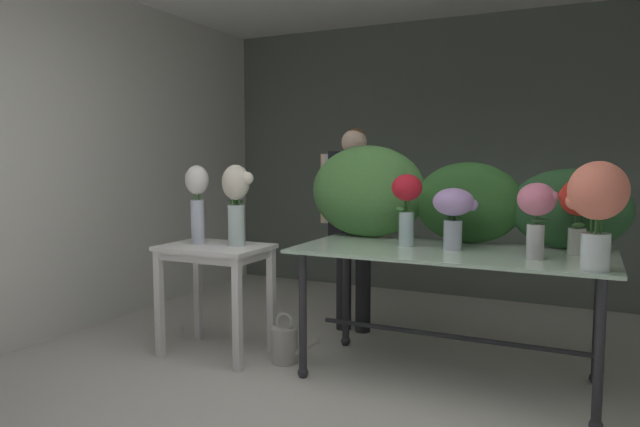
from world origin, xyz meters
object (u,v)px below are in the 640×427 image
at_px(vase_crimson_roses, 407,201).
at_px(vase_white_roses_tall, 197,198).
at_px(vase_scarlet_hydrangea, 578,206).
at_px(florist, 353,207).
at_px(side_table_white, 215,262).
at_px(vase_coral_stock, 597,202).
at_px(vase_cream_lisianthus_tall, 236,198).
at_px(vase_rosy_carnations, 536,210).
at_px(vase_lilac_freesia, 454,210).
at_px(display_table_glass, 449,270).
at_px(watering_can, 285,344).

distance_m(vase_crimson_roses, vase_white_roses_tall, 1.46).
bearing_deg(vase_scarlet_hydrangea, florist, 160.70).
xyz_separation_m(side_table_white, vase_coral_stock, (2.37, -0.13, 0.50)).
bearing_deg(vase_scarlet_hydrangea, vase_cream_lisianthus_tall, -171.90).
xyz_separation_m(florist, vase_coral_stock, (1.71, -1.05, 0.17)).
relative_size(vase_scarlet_hydrangea, vase_cream_lisianthus_tall, 0.78).
bearing_deg(vase_rosy_carnations, vase_lilac_freesia, 165.15).
bearing_deg(vase_cream_lisianthus_tall, vase_lilac_freesia, 7.33).
distance_m(display_table_glass, vase_rosy_carnations, 0.64).
xyz_separation_m(display_table_glass, vase_white_roses_tall, (-1.72, -0.22, 0.40)).
height_order(vase_crimson_roses, vase_lilac_freesia, vase_crimson_roses).
relative_size(display_table_glass, vase_scarlet_hydrangea, 4.26).
bearing_deg(vase_scarlet_hydrangea, display_table_glass, -168.88).
bearing_deg(display_table_glass, watering_can, -171.14).
height_order(vase_cream_lisianthus_tall, watering_can, vase_cream_lisianthus_tall).
bearing_deg(display_table_glass, vase_scarlet_hydrangea, 11.12).
relative_size(vase_lilac_freesia, watering_can, 1.07).
xyz_separation_m(vase_lilac_freesia, watering_can, (-1.07, -0.18, -0.94)).
bearing_deg(vase_crimson_roses, florist, 133.43).
xyz_separation_m(vase_rosy_carnations, vase_scarlet_hydrangea, (0.20, 0.24, 0.01)).
bearing_deg(vase_white_roses_tall, watering_can, 4.56).
xyz_separation_m(vase_crimson_roses, vase_scarlet_hydrangea, (0.98, 0.10, -0.00)).
bearing_deg(vase_coral_stock, vase_crimson_roses, 160.59).
distance_m(display_table_glass, vase_crimson_roses, 0.50).
relative_size(vase_crimson_roses, vase_scarlet_hydrangea, 1.04).
xyz_separation_m(display_table_glass, vase_rosy_carnations, (0.49, -0.11, 0.40)).
height_order(display_table_glass, vase_coral_stock, vase_coral_stock).
bearing_deg(vase_white_roses_tall, side_table_white, 0.18).
distance_m(side_table_white, vase_scarlet_hydrangea, 2.34).
bearing_deg(watering_can, vase_cream_lisianthus_tall, -179.77).
relative_size(display_table_glass, vase_rosy_carnations, 4.41).
height_order(vase_crimson_roses, vase_cream_lisianthus_tall, vase_cream_lisianthus_tall).
bearing_deg(vase_rosy_carnations, watering_can, -177.88).
distance_m(display_table_glass, watering_can, 1.21).
distance_m(florist, vase_crimson_roses, 0.93).
bearing_deg(florist, vase_crimson_roses, -46.57).
height_order(florist, vase_cream_lisianthus_tall, florist).
height_order(vase_crimson_roses, vase_white_roses_tall, vase_white_roses_tall).
height_order(display_table_glass, vase_scarlet_hydrangea, vase_scarlet_hydrangea).
height_order(vase_scarlet_hydrangea, vase_cream_lisianthus_tall, vase_cream_lisianthus_tall).
bearing_deg(vase_lilac_freesia, watering_can, -170.22).
relative_size(vase_lilac_freesia, vase_scarlet_hydrangea, 0.86).
relative_size(vase_scarlet_hydrangea, watering_can, 1.24).
xyz_separation_m(florist, vase_scarlet_hydrangea, (1.61, -0.56, 0.11)).
xyz_separation_m(vase_white_roses_tall, vase_cream_lisianthus_tall, (0.29, 0.05, 0.01)).
xyz_separation_m(display_table_glass, vase_crimson_roses, (-0.29, 0.03, 0.41)).
xyz_separation_m(florist, vase_rosy_carnations, (1.41, -0.81, 0.10)).
bearing_deg(vase_coral_stock, vase_cream_lisianthus_tall, 175.42).
xyz_separation_m(side_table_white, vase_lilac_freesia, (1.59, 0.24, 0.41)).
bearing_deg(vase_crimson_roses, vase_coral_stock, -19.41).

